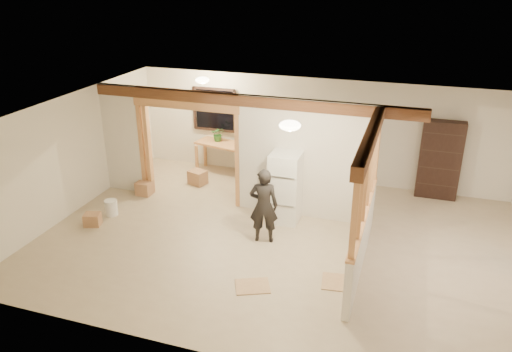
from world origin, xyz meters
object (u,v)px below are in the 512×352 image
(woman, at_px, (264,206))
(shop_vac, at_px, (138,165))
(work_table, at_px, (222,157))
(bookshelf, at_px, (440,160))
(refrigerator, at_px, (285,188))

(woman, relative_size, shop_vac, 2.43)
(woman, distance_m, work_table, 3.62)
(shop_vac, height_order, bookshelf, bookshelf)
(refrigerator, distance_m, woman, 0.95)
(woman, bearing_deg, work_table, -67.71)
(refrigerator, height_order, shop_vac, refrigerator)
(work_table, relative_size, shop_vac, 2.08)
(shop_vac, bearing_deg, work_table, 25.40)
(woman, relative_size, work_table, 1.17)
(woman, bearing_deg, bookshelf, -147.36)
(refrigerator, xyz_separation_m, woman, (-0.16, -0.94, 0.01))
(woman, relative_size, bookshelf, 0.82)
(shop_vac, distance_m, bookshelf, 7.17)
(work_table, relative_size, bookshelf, 0.71)
(work_table, distance_m, bookshelf, 5.20)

